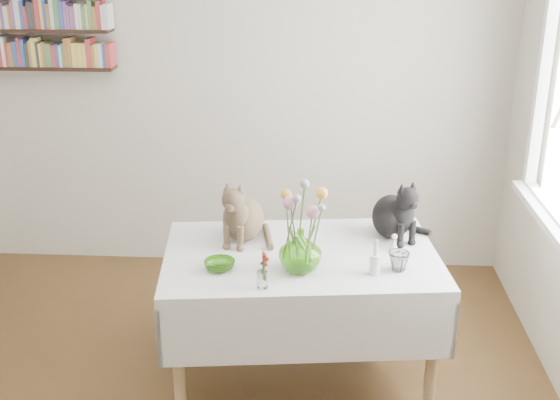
# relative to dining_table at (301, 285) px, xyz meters

# --- Properties ---
(room) EXTENTS (4.08, 4.58, 2.58)m
(room) POSITION_rel_dining_table_xyz_m (-0.67, -0.84, 0.70)
(room) COLOR brown
(room) RESTS_ON ground
(dining_table) EXTENTS (1.45, 1.02, 0.73)m
(dining_table) POSITION_rel_dining_table_xyz_m (0.00, 0.00, 0.00)
(dining_table) COLOR white
(dining_table) RESTS_ON room
(tabby_cat) EXTENTS (0.30, 0.35, 0.35)m
(tabby_cat) POSITION_rel_dining_table_xyz_m (-0.31, 0.17, 0.36)
(tabby_cat) COLOR brown
(tabby_cat) RESTS_ON dining_table
(black_cat) EXTENTS (0.34, 0.36, 0.34)m
(black_cat) POSITION_rel_dining_table_xyz_m (0.46, 0.25, 0.35)
(black_cat) COLOR black
(black_cat) RESTS_ON dining_table
(flower_vase) EXTENTS (0.23, 0.23, 0.21)m
(flower_vase) POSITION_rel_dining_table_xyz_m (0.00, -0.19, 0.29)
(flower_vase) COLOR #80D03E
(flower_vase) RESTS_ON dining_table
(green_bowl) EXTENTS (0.18, 0.18, 0.05)m
(green_bowl) POSITION_rel_dining_table_xyz_m (-0.38, -0.20, 0.20)
(green_bowl) COLOR #80D03E
(green_bowl) RESTS_ON dining_table
(drinking_glass) EXTENTS (0.14, 0.14, 0.09)m
(drinking_glass) POSITION_rel_dining_table_xyz_m (0.46, -0.16, 0.23)
(drinking_glass) COLOR white
(drinking_glass) RESTS_ON dining_table
(candlestick) EXTENTS (0.05, 0.05, 0.18)m
(candlestick) POSITION_rel_dining_table_xyz_m (0.35, -0.21, 0.24)
(candlestick) COLOR white
(candlestick) RESTS_ON dining_table
(berry_jar) EXTENTS (0.05, 0.05, 0.20)m
(berry_jar) POSITION_rel_dining_table_xyz_m (-0.16, -0.37, 0.27)
(berry_jar) COLOR white
(berry_jar) RESTS_ON dining_table
(porcelain_figurine) EXTENTS (0.05, 0.05, 0.09)m
(porcelain_figurine) POSITION_rel_dining_table_xyz_m (0.46, 0.06, 0.22)
(porcelain_figurine) COLOR white
(porcelain_figurine) RESTS_ON dining_table
(flower_bouquet) EXTENTS (0.17, 0.13, 0.39)m
(flower_bouquet) POSITION_rel_dining_table_xyz_m (0.00, -0.18, 0.52)
(flower_bouquet) COLOR #4C7233
(flower_bouquet) RESTS_ON flower_vase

